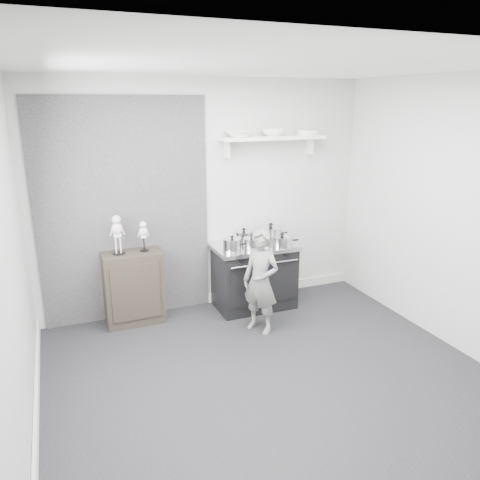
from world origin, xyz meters
The scene contains 16 objects.
ground centered at (0.00, 0.00, 0.00)m, with size 4.00×4.00×0.00m, color black.
room_shell centered at (-0.09, 0.15, 1.64)m, with size 4.02×3.62×2.71m.
wall_shelf centered at (0.80, 1.68, 2.01)m, with size 1.30×0.26×0.24m.
stove centered at (0.49, 1.48, 0.40)m, with size 0.98×0.62×0.79m.
side_cabinet centered at (-0.94, 1.61, 0.42)m, with size 0.64×0.37×0.83m, color black.
child centered at (0.30, 0.87, 0.58)m, with size 0.42×0.28×1.15m, color slate.
pot_front_left centered at (0.16, 1.35, 0.87)m, with size 0.30×0.21×0.19m.
pot_back_left centered at (0.41, 1.61, 0.87)m, with size 0.31×0.23×0.19m.
pot_back_right centered at (0.74, 1.55, 0.88)m, with size 0.37×0.28×0.23m.
pot_front_right centered at (0.77, 1.31, 0.85)m, with size 0.35×0.26×0.17m.
pot_front_center centered at (0.39, 1.35, 0.86)m, with size 0.27×0.19×0.16m.
skeleton_full centered at (-1.07, 1.61, 1.08)m, with size 0.14×0.09×0.50m, color beige, non-canonical shape.
skeleton_torso centered at (-0.79, 1.61, 1.02)m, with size 0.11×0.07×0.39m, color beige, non-canonical shape.
bowl_large centered at (0.36, 1.67, 2.08)m, with size 0.29×0.29×0.07m, color white.
bowl_small centered at (0.80, 1.67, 2.08)m, with size 0.26×0.26×0.08m, color white.
plate_stack centered at (1.27, 1.67, 2.07)m, with size 0.28×0.28×0.06m, color silver.
Camera 1 is at (-1.66, -3.39, 2.44)m, focal length 35.00 mm.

